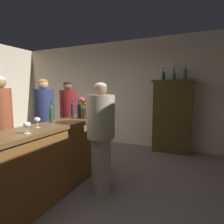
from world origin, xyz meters
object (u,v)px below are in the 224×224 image
at_px(wine_glass_front, 37,120).
at_px(bartender, 101,134).
at_px(patron_in_navy, 2,124).
at_px(patron_redhead, 44,120).
at_px(wine_bottle_syrah, 51,113).
at_px(patron_in_grey, 68,117).
at_px(wine_bottle_chardonnay, 73,109).
at_px(display_cabinet, 172,115).
at_px(display_bottle_left, 164,74).
at_px(display_bottle_midleft, 174,73).
at_px(flower_arrangement, 85,109).
at_px(wine_bottle_malbec, 79,110).
at_px(wine_glass_mid, 27,125).
at_px(display_bottle_center, 185,73).
at_px(bar_counter, 42,163).

distance_m(wine_glass_front, bartender, 0.87).
height_order(patron_in_navy, patron_redhead, patron_in_navy).
xyz_separation_m(wine_bottle_syrah, patron_in_grey, (-0.47, 1.01, -0.23)).
bearing_deg(patron_in_navy, patron_redhead, 91.66).
bearing_deg(patron_in_navy, wine_bottle_chardonnay, 68.03).
distance_m(display_cabinet, display_bottle_left, 0.97).
relative_size(wine_bottle_chardonnay, display_bottle_midleft, 0.92).
distance_m(flower_arrangement, bartender, 0.67).
distance_m(display_cabinet, flower_arrangement, 2.25).
relative_size(wine_bottle_syrah, wine_bottle_malbec, 0.97).
distance_m(wine_glass_mid, patron_in_navy, 1.21).
distance_m(wine_glass_mid, patron_in_grey, 1.86).
height_order(display_cabinet, display_bottle_center, display_bottle_center).
distance_m(wine_glass_front, flower_arrangement, 0.91).
distance_m(wine_bottle_chardonnay, patron_in_grey, 0.64).
relative_size(wine_glass_front, display_bottle_center, 0.43).
height_order(display_bottle_midleft, bartender, display_bottle_midleft).
bearing_deg(flower_arrangement, wine_glass_mid, -89.43).
bearing_deg(patron_in_grey, wine_bottle_malbec, 7.18).
xyz_separation_m(display_cabinet, display_bottle_left, (-0.23, -0.00, 0.94)).
bearing_deg(wine_glass_mid, bartender, 60.99).
relative_size(display_cabinet, patron_in_grey, 1.04).
bearing_deg(display_bottle_left, wine_glass_front, -111.59).
relative_size(wine_bottle_malbec, patron_in_grey, 0.20).
distance_m(wine_bottle_malbec, display_bottle_midleft, 2.40).
bearing_deg(wine_glass_front, patron_in_grey, 112.99).
bearing_deg(display_bottle_midleft, wine_bottle_chardonnay, -130.06).
bearing_deg(bar_counter, display_bottle_left, 68.10).
height_order(wine_bottle_malbec, patron_redhead, patron_redhead).
bearing_deg(wine_glass_mid, display_bottle_midleft, 68.79).
relative_size(bar_counter, display_bottle_center, 7.66).
bearing_deg(display_bottle_left, patron_in_navy, -128.25).
xyz_separation_m(wine_bottle_syrah, wine_bottle_malbec, (0.13, 0.53, 0.01)).
height_order(display_bottle_left, patron_in_navy, display_bottle_left).
distance_m(display_bottle_midleft, display_bottle_center, 0.23).
relative_size(display_cabinet, bartender, 1.08).
bearing_deg(patron_redhead, display_bottle_center, 91.02).
distance_m(display_cabinet, wine_bottle_syrah, 2.81).
relative_size(bar_counter, patron_in_navy, 1.43).
bearing_deg(wine_glass_front, display_bottle_midleft, 64.22).
bearing_deg(bar_counter, wine_bottle_syrah, 110.07).
bearing_deg(bartender, wine_bottle_malbec, -31.72).
bearing_deg(wine_bottle_syrah, patron_in_grey, 115.03).
height_order(wine_glass_mid, display_bottle_midleft, display_bottle_midleft).
relative_size(wine_glass_front, flower_arrangement, 0.38).
distance_m(wine_bottle_chardonnay, display_bottle_midleft, 2.46).
bearing_deg(wine_bottle_malbec, wine_glass_front, -90.42).
height_order(display_cabinet, patron_in_grey, display_cabinet).
bearing_deg(patron_in_grey, wine_glass_front, -21.03).
height_order(wine_glass_front, patron_in_navy, patron_in_navy).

